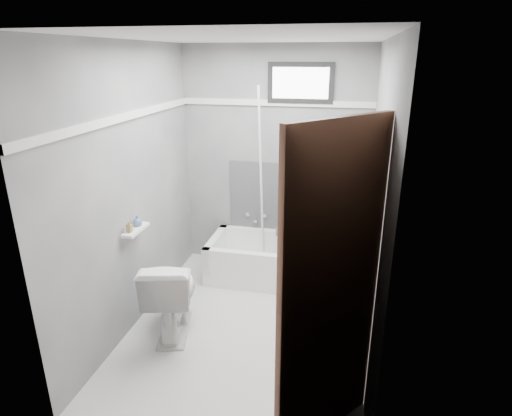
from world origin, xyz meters
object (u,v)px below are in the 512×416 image
(bathtub, at_px, (279,260))
(soap_bottle_b, at_px, (137,221))
(door, at_px, (379,331))
(toilet, at_px, (172,294))
(soap_bottle_a, at_px, (129,226))
(office_chair, at_px, (311,222))

(bathtub, distance_m, soap_bottle_b, 1.64)
(bathtub, height_order, door, door)
(bathtub, distance_m, toilet, 1.35)
(door, bearing_deg, soap_bottle_a, 150.78)
(door, bearing_deg, soap_bottle_b, 147.69)
(door, height_order, soap_bottle_a, door)
(bathtub, bearing_deg, soap_bottle_a, -133.22)
(bathtub, height_order, toilet, toilet)
(soap_bottle_b, bearing_deg, bathtub, 43.01)
(toilet, bearing_deg, door, 131.88)
(soap_bottle_a, relative_size, soap_bottle_b, 0.90)
(toilet, distance_m, soap_bottle_b, 0.69)
(office_chair, relative_size, soap_bottle_b, 10.43)
(bathtub, relative_size, office_chair, 1.38)
(soap_bottle_a, bearing_deg, office_chair, 40.35)
(bathtub, xyz_separation_m, door, (0.85, -2.21, 0.79))
(office_chair, height_order, soap_bottle_b, office_chair)
(toilet, xyz_separation_m, soap_bottle_b, (-0.32, 0.12, 0.60))
(bathtub, xyz_separation_m, soap_bottle_a, (-1.07, -1.14, 0.76))
(office_chair, bearing_deg, bathtub, -152.27)
(office_chair, bearing_deg, soap_bottle_a, -118.47)
(bathtub, xyz_separation_m, office_chair, (0.31, 0.04, 0.45))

